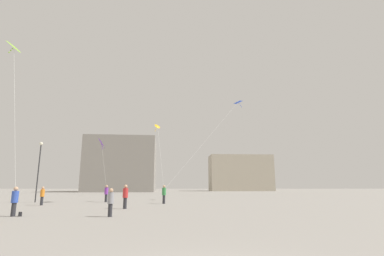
# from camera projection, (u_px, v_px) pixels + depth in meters

# --- Properties ---
(person_in_blue) EXTENTS (0.36, 0.36, 1.66)m
(person_in_blue) POSITION_uv_depth(u_px,v_px,m) (15.00, 200.00, 16.33)
(person_in_blue) COLOR #2D2D33
(person_in_blue) RESTS_ON ground_plane
(person_in_red) EXTENTS (0.39, 0.39, 1.79)m
(person_in_red) POSITION_uv_depth(u_px,v_px,m) (125.00, 195.00, 21.61)
(person_in_red) COLOR #2D2D33
(person_in_red) RESTS_ON ground_plane
(person_in_green) EXTENTS (0.38, 0.38, 1.76)m
(person_in_green) POSITION_uv_depth(u_px,v_px,m) (164.00, 193.00, 27.60)
(person_in_green) COLOR #2D2D33
(person_in_green) RESTS_ON ground_plane
(person_in_orange) EXTENTS (0.36, 0.36, 1.63)m
(person_in_orange) POSITION_uv_depth(u_px,v_px,m) (42.00, 195.00, 25.42)
(person_in_orange) COLOR #2D2D33
(person_in_orange) RESTS_ON ground_plane
(person_in_purple) EXTENTS (0.38, 0.38, 1.76)m
(person_in_purple) POSITION_uv_depth(u_px,v_px,m) (106.00, 193.00, 30.14)
(person_in_purple) COLOR #2D2D33
(person_in_purple) RESTS_ON ground_plane
(person_in_grey) EXTENTS (0.34, 0.34, 1.57)m
(person_in_grey) POSITION_uv_depth(u_px,v_px,m) (111.00, 201.00, 16.14)
(person_in_grey) COLOR #2D2D33
(person_in_grey) RESTS_ON ground_plane
(kite_violet_delta) EXTENTS (1.20, 1.59, 5.37)m
(kite_violet_delta) POSITION_uv_depth(u_px,v_px,m) (102.00, 143.00, 30.77)
(kite_violet_delta) COLOR purple
(kite_cobalt_delta) EXTENTS (9.37, 7.40, 11.20)m
(kite_cobalt_delta) POSITION_uv_depth(u_px,v_px,m) (236.00, 105.00, 36.30)
(kite_cobalt_delta) COLOR blue
(kite_lime_delta) EXTENTS (3.18, 3.21, 10.72)m
(kite_lime_delta) POSITION_uv_depth(u_px,v_px,m) (14.00, 49.00, 20.78)
(kite_lime_delta) COLOR #8CD12D
(kite_amber_diamond) EXTENTS (1.57, 3.64, 7.29)m
(kite_amber_diamond) POSITION_uv_depth(u_px,v_px,m) (158.00, 127.00, 32.04)
(kite_amber_diamond) COLOR yellow
(building_left_hall) EXTENTS (20.15, 18.65, 14.96)m
(building_left_hall) POSITION_uv_depth(u_px,v_px,m) (122.00, 165.00, 82.45)
(building_left_hall) COLOR gray
(building_left_hall) RESTS_ON ground_plane
(building_centre_hall) EXTENTS (20.14, 9.71, 11.30)m
(building_centre_hall) POSITION_uv_depth(u_px,v_px,m) (240.00, 173.00, 92.32)
(building_centre_hall) COLOR #B2A893
(building_centre_hall) RESTS_ON ground_plane
(lamppost_east) EXTENTS (0.36, 0.36, 6.33)m
(lamppost_east) POSITION_uv_depth(u_px,v_px,m) (39.00, 163.00, 30.31)
(lamppost_east) COLOR #2D2D30
(lamppost_east) RESTS_ON ground_plane
(handbag_beside_flyer) EXTENTS (0.30, 0.34, 0.24)m
(handbag_beside_flyer) POSITION_uv_depth(u_px,v_px,m) (20.00, 214.00, 16.28)
(handbag_beside_flyer) COLOR black
(handbag_beside_flyer) RESTS_ON ground_plane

